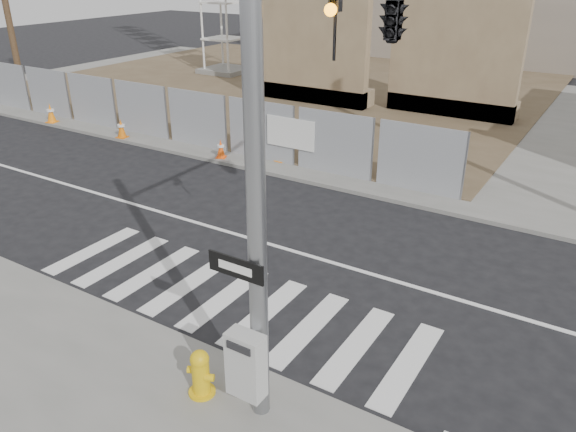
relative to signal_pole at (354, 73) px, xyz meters
The scene contains 11 objects.
ground 5.77m from the signal_pole, 140.66° to the left, with size 100.00×100.00×0.00m, color black.
sidewalk_far 16.91m from the signal_pole, 98.84° to the left, with size 50.00×20.00×0.12m, color slate.
signal_pole is the anchor object (origin of this frame).
chain_link_fence 14.80m from the signal_pole, 150.58° to the left, with size 24.60×0.04×2.00m, color gray.
concrete_wall_left 17.92m from the signal_pole, 122.11° to the left, with size 6.00×1.30×8.00m.
concrete_wall_right 16.46m from the signal_pole, 100.52° to the left, with size 5.50×1.30×8.00m.
fire_hydrant 5.28m from the signal_pole, 108.56° to the right, with size 0.57×0.57×0.82m.
traffic_cone_a 18.49m from the signal_pole, 159.61° to the left, with size 0.49×0.49×0.79m.
traffic_cone_b 14.78m from the signal_pole, 153.69° to the left, with size 0.42×0.42×0.73m.
traffic_cone_c 11.08m from the signal_pole, 141.18° to the left, with size 0.44×0.44×0.65m.
traffic_cone_d 10.30m from the signal_pole, 129.85° to the left, with size 0.37×0.37×0.66m.
Camera 1 is at (6.33, -10.17, 6.42)m, focal length 35.00 mm.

